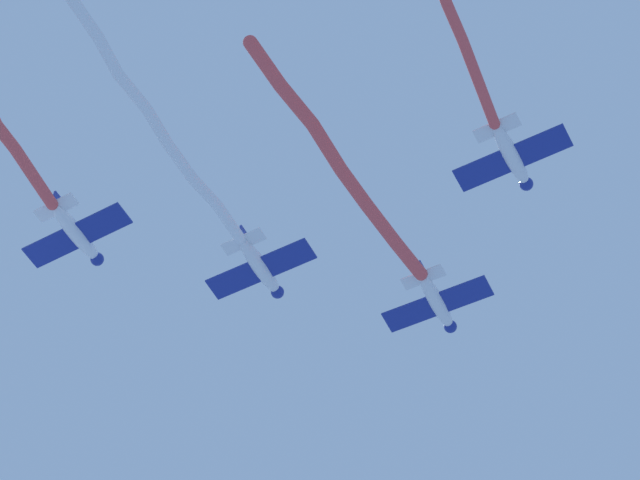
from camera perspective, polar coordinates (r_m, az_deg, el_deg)
name	(u,v)px	position (r m, az deg, el deg)	size (l,w,h in m)	color
airplane_lead	(437,302)	(94.43, 4.67, -2.48)	(5.75, 7.51, 1.85)	silver
smoke_trail_lead	(340,165)	(88.18, 0.78, 2.98)	(18.71, 8.71, 1.84)	#DB4C4C
airplane_left_wing	(260,267)	(92.44, -2.38, -1.09)	(5.75, 7.49, 1.85)	silver
smoke_trail_left_wing	(120,70)	(85.12, -7.94, 6.71)	(27.09, 9.45, 1.12)	white
airplane_right_wing	(512,156)	(88.66, 7.63, 3.32)	(5.75, 7.49, 1.85)	silver
airplane_slot	(77,234)	(91.71, -9.64, 0.25)	(5.75, 7.47, 1.85)	silver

